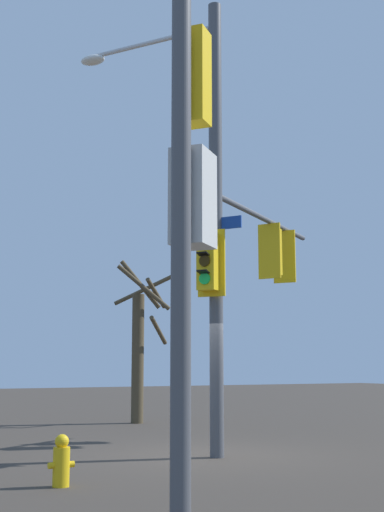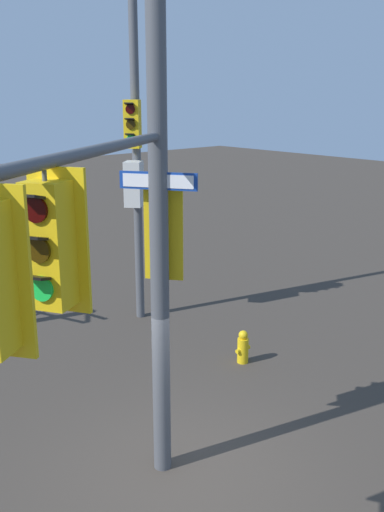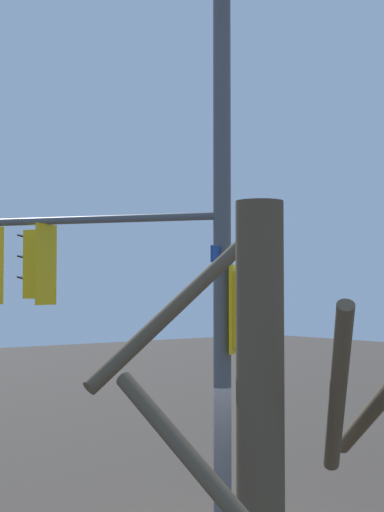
{
  "view_description": "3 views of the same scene",
  "coord_description": "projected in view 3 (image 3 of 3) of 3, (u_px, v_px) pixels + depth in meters",
  "views": [
    {
      "loc": [
        -6.66,
        -11.9,
        1.71
      ],
      "look_at": [
        -0.28,
        -0.15,
        3.82
      ],
      "focal_mm": 48.67,
      "sensor_mm": 36.0,
      "label": 1
    },
    {
      "loc": [
        4.99,
        5.76,
        5.61
      ],
      "look_at": [
        -0.36,
        -0.23,
        3.34
      ],
      "focal_mm": 40.66,
      "sensor_mm": 36.0,
      "label": 2
    },
    {
      "loc": [
        -8.43,
        7.02,
        3.94
      ],
      "look_at": [
        0.6,
        -0.14,
        4.46
      ],
      "focal_mm": 53.31,
      "sensor_mm": 36.0,
      "label": 3
    }
  ],
  "objects": [
    {
      "name": "main_signal_pole_assembly",
      "position": [
        156.0,
        243.0,
        11.49
      ],
      "size": [
        6.53,
        3.53,
        9.09
      ],
      "rotation": [
        0.0,
        0.0,
        0.59
      ],
      "color": "#4C4F54",
      "rests_on": "ground"
    }
  ]
}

